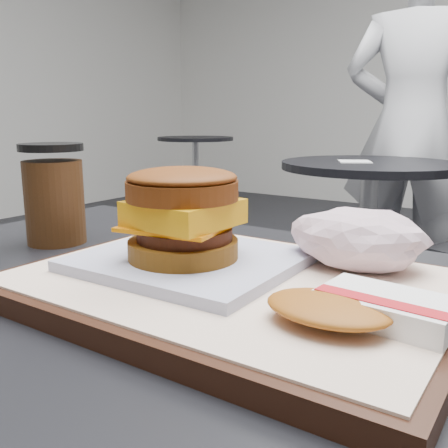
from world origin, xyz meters
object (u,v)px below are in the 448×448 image
Objects in this scene: coffee_cup at (54,197)px; patron at (410,128)px; hash_brown at (360,308)px; neighbor_table at (368,212)px; serving_tray at (235,287)px; breakfast_sandwich at (185,226)px; crumpled_wrapper at (358,238)px.

patron is (-0.09, 2.08, 0.04)m from coffee_cup.
hash_brown is 1.75m from neighbor_table.
serving_tray is at bearing -7.67° from coffee_cup.
coffee_cup is at bearing 86.37° from patron.
crumpled_wrapper is (0.13, 0.09, -0.01)m from breakfast_sandwich.
breakfast_sandwich is 0.18m from hash_brown.
breakfast_sandwich reaches higher than hash_brown.
patron reaches higher than serving_tray.
serving_tray is 1.67m from neighbor_table.
patron is at bearing 92.56° from coffee_cup.
crumpled_wrapper is at bearing -72.57° from neighbor_table.
serving_tray is 3.14× the size of hash_brown.
coffee_cup reaches higher than hash_brown.
coffee_cup reaches higher than serving_tray.
crumpled_wrapper is 0.16× the size of neighbor_table.
hash_brown reaches higher than serving_tray.
coffee_cup is at bearing 169.60° from hash_brown.
breakfast_sandwich is 1.56× the size of coffee_cup.
hash_brown is at bearing -72.34° from neighbor_table.
patron reaches higher than breakfast_sandwich.
serving_tray is 0.51× the size of neighbor_table.
serving_tray is 0.12m from crumpled_wrapper.
serving_tray is at bearing 163.33° from hash_brown.
breakfast_sandwich is 0.16m from crumpled_wrapper.
hash_brown is (0.18, -0.03, -0.03)m from breakfast_sandwich.
crumpled_wrapper reaches higher than neighbor_table.
patron is (-0.51, 2.16, 0.07)m from hash_brown.
neighbor_table is at bearing 107.66° from hash_brown.
breakfast_sandwich is at bearing 92.75° from patron.
coffee_cup is (-0.24, 0.04, -0.00)m from breakfast_sandwich.
patron reaches higher than neighbor_table.
breakfast_sandwich is 1.59× the size of hash_brown.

